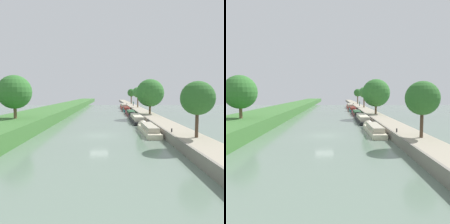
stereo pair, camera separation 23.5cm
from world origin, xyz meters
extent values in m
plane|color=slate|center=(0.00, 0.00, 0.00)|extent=(160.00, 160.00, 0.00)
cube|color=#3D7033|center=(-12.95, 0.00, 0.97)|extent=(8.83, 260.00, 1.95)
cube|color=#9E937F|center=(10.25, 0.00, 0.55)|extent=(3.42, 260.00, 1.11)
cube|color=gray|center=(8.41, 0.00, 0.58)|extent=(0.25, 260.00, 1.16)
cube|color=beige|center=(7.04, 1.55, 0.32)|extent=(1.82, 9.92, 0.64)
cube|color=#B2A893|center=(7.04, 1.06, 0.98)|extent=(1.49, 6.94, 0.67)
cone|color=beige|center=(7.04, 7.06, 0.32)|extent=(1.73, 1.09, 1.73)
cube|color=black|center=(6.90, 15.31, 0.30)|extent=(2.13, 12.65, 0.60)
cube|color=beige|center=(6.90, 14.67, 1.01)|extent=(1.75, 8.85, 0.80)
cone|color=black|center=(6.90, 22.27, 0.30)|extent=(2.03, 1.28, 2.03)
cube|color=maroon|center=(7.06, 29.64, 0.31)|extent=(1.93, 11.81, 0.61)
cube|color=#234C2D|center=(7.06, 29.05, 0.90)|extent=(1.58, 8.27, 0.57)
cone|color=maroon|center=(7.06, 36.13, 0.31)|extent=(1.84, 1.16, 1.84)
cube|color=#195B60|center=(6.95, 42.95, 0.29)|extent=(1.91, 9.81, 0.59)
cube|color=maroon|center=(6.95, 42.46, 0.95)|extent=(1.57, 6.87, 0.72)
cone|color=#195B60|center=(6.95, 48.43, 0.29)|extent=(1.82, 1.15, 1.82)
cube|color=maroon|center=(6.88, 57.20, 0.39)|extent=(1.93, 14.52, 0.78)
cube|color=#B2A893|center=(6.88, 56.48, 1.22)|extent=(1.58, 10.17, 0.87)
cone|color=maroon|center=(6.88, 65.05, 0.39)|extent=(1.83, 1.16, 1.83)
cylinder|color=#4C3828|center=(10.54, -7.29, 2.69)|extent=(0.35, 0.35, 3.16)
sphere|color=#2D6628|center=(10.54, -7.29, 5.24)|extent=(3.54, 3.54, 3.54)
cylinder|color=brown|center=(10.46, 20.25, 2.61)|extent=(0.46, 0.46, 3.00)
sphere|color=#33702D|center=(10.46, 20.25, 5.79)|extent=(6.11, 6.11, 6.11)
cylinder|color=brown|center=(10.72, 44.19, 3.07)|extent=(0.43, 0.43, 3.92)
sphere|color=#3D7F38|center=(10.72, 44.19, 5.97)|extent=(3.43, 3.43, 3.43)
cylinder|color=brown|center=(10.99, 69.25, 3.05)|extent=(0.48, 0.48, 3.87)
sphere|color=#2D6628|center=(10.99, 69.25, 5.89)|extent=(3.31, 3.31, 3.31)
cylinder|color=brown|center=(-12.76, 3.74, 3.24)|extent=(0.46, 0.46, 2.58)
sphere|color=#33702D|center=(-12.76, 3.74, 5.92)|extent=(5.05, 5.05, 5.05)
cylinder|color=#282D42|center=(10.25, 53.63, 1.52)|extent=(0.26, 0.26, 0.82)
cylinder|color=#286647|center=(10.25, 53.63, 2.24)|extent=(0.34, 0.34, 0.62)
sphere|color=tan|center=(10.25, 53.63, 2.66)|extent=(0.22, 0.22, 0.22)
cylinder|color=black|center=(8.84, -3.93, 1.33)|extent=(0.16, 0.16, 0.45)
cylinder|color=black|center=(8.84, 65.26, 1.33)|extent=(0.16, 0.16, 0.45)
camera|label=1|loc=(1.34, -31.34, 5.77)|focal=37.38mm
camera|label=2|loc=(1.58, -31.34, 5.77)|focal=37.38mm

